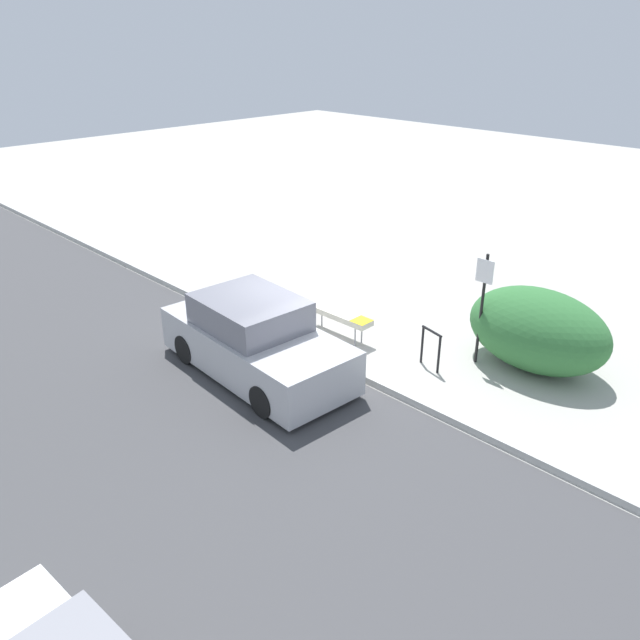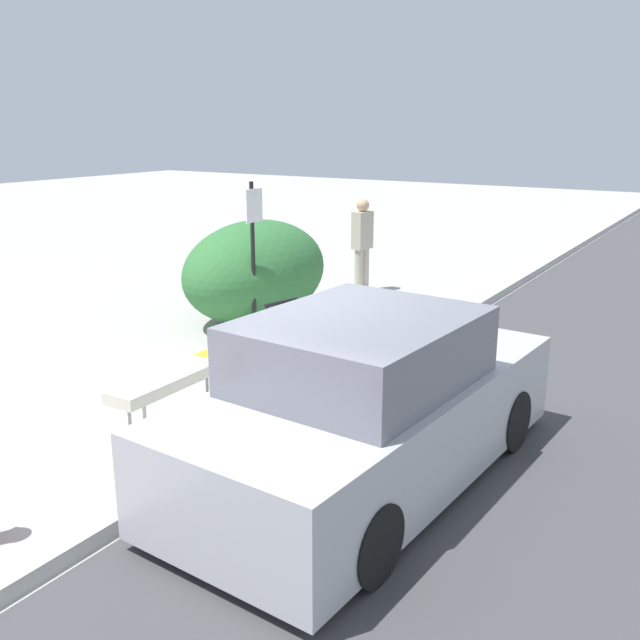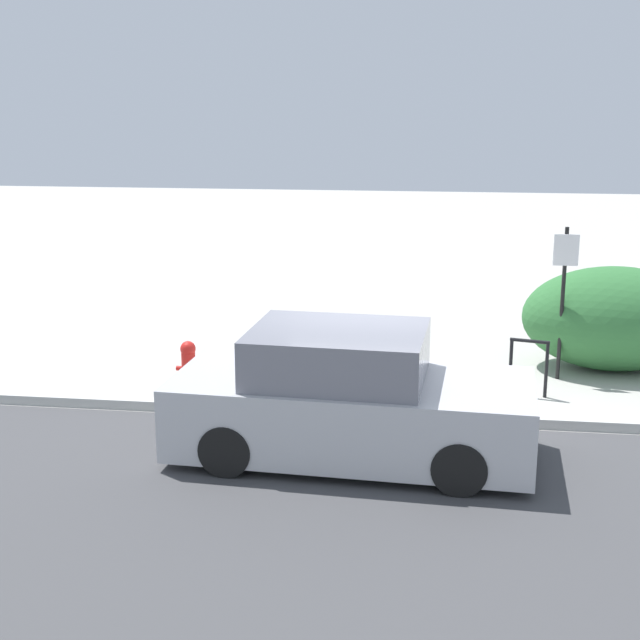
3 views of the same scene
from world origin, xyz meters
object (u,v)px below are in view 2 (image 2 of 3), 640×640
pedestrian (362,243)px  parked_car_near (368,407)px  bench (177,377)px  bike_rack (282,324)px  sign_post (253,247)px

pedestrian → parked_car_near: bearing=37.4°
bench → pedestrian: pedestrian is taller
bike_rack → pedestrian: size_ratio=0.47×
parked_car_near → pedestrian: bearing=32.8°
bench → sign_post: size_ratio=0.74×
bench → pedestrian: (6.31, 1.27, 0.43)m
pedestrian → sign_post: bearing=10.9°
bench → pedestrian: bearing=10.6°
bike_rack → parked_car_near: (-2.30, -2.55, 0.18)m
pedestrian → parked_car_near: (-6.34, -3.56, -0.25)m
bench → bike_rack: (2.26, 0.25, -0.01)m
parked_car_near → sign_post: bearing=53.6°
sign_post → pedestrian: (3.52, 0.18, -0.45)m
sign_post → parked_car_near: bearing=-129.8°
pedestrian → parked_car_near: 7.28m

